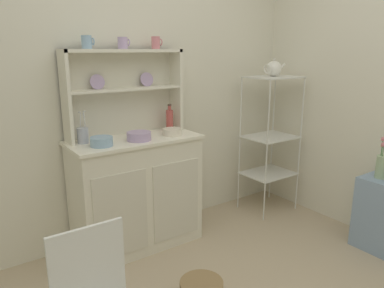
{
  "coord_description": "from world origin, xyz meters",
  "views": [
    {
      "loc": [
        -1.25,
        -1.05,
        1.52
      ],
      "look_at": [
        0.27,
        1.12,
        0.83
      ],
      "focal_mm": 34.3,
      "sensor_mm": 36.0,
      "label": 1
    }
  ],
  "objects": [
    {
      "name": "utensil_jar",
      "position": [
        -0.44,
        1.45,
        0.93
      ],
      "size": [
        0.08,
        0.08,
        0.23
      ],
      "color": "#B2B7C6",
      "rests_on": "hutch_cabinet"
    },
    {
      "name": "flower_vase",
      "position": [
        1.44,
        0.28,
        0.67
      ],
      "size": [
        0.09,
        0.09,
        0.32
      ],
      "color": "#9EB78E",
      "rests_on": "side_shelf_blue"
    },
    {
      "name": "bowl_floral_medium",
      "position": [
        -0.08,
        1.29,
        0.91
      ],
      "size": [
        0.18,
        0.18,
        0.06
      ],
      "primitive_type": "cylinder",
      "color": "#B79ECC",
      "rests_on": "hutch_cabinet"
    },
    {
      "name": "porcelain_teapot",
      "position": [
        1.27,
        1.27,
        1.35
      ],
      "size": [
        0.23,
        0.14,
        0.16
      ],
      "color": "white",
      "rests_on": "bakers_rack"
    },
    {
      "name": "cup_lilac_1",
      "position": [
        -0.08,
        1.49,
        1.56
      ],
      "size": [
        0.09,
        0.07,
        0.08
      ],
      "color": "#B79ECC",
      "rests_on": "hutch_shelf_unit"
    },
    {
      "name": "hutch_cabinet",
      "position": [
        -0.08,
        1.37,
        0.45
      ],
      "size": [
        0.98,
        0.45,
        0.88
      ],
      "color": "silver",
      "rests_on": "ground"
    },
    {
      "name": "bowl_mixing_large",
      "position": [
        -0.36,
        1.29,
        0.91
      ],
      "size": [
        0.15,
        0.15,
        0.06
      ],
      "primitive_type": "cylinder",
      "color": "#8EB2D1",
      "rests_on": "hutch_cabinet"
    },
    {
      "name": "cup_sky_0",
      "position": [
        -0.35,
        1.49,
        1.57
      ],
      "size": [
        0.08,
        0.07,
        0.09
      ],
      "color": "#8EB2D1",
      "rests_on": "hutch_shelf_unit"
    },
    {
      "name": "bakers_rack",
      "position": [
        1.27,
        1.27,
        0.8
      ],
      "size": [
        0.46,
        0.37,
        1.28
      ],
      "color": "silver",
      "rests_on": "ground"
    },
    {
      "name": "jam_bottle",
      "position": [
        0.28,
        1.45,
        0.97
      ],
      "size": [
        0.06,
        0.06,
        0.21
      ],
      "color": "#B74C47",
      "rests_on": "hutch_cabinet"
    },
    {
      "name": "bowl_cream_small",
      "position": [
        0.21,
        1.29,
        0.9
      ],
      "size": [
        0.15,
        0.15,
        0.05
      ],
      "primitive_type": "cylinder",
      "color": "silver",
      "rests_on": "hutch_cabinet"
    },
    {
      "name": "wall_back",
      "position": [
        0.0,
        1.62,
        1.25
      ],
      "size": [
        3.84,
        0.05,
        2.5
      ],
      "primitive_type": "cube",
      "color": "silver",
      "rests_on": "ground"
    },
    {
      "name": "cup_rose_2",
      "position": [
        0.19,
        1.49,
        1.57
      ],
      "size": [
        0.08,
        0.07,
        0.09
      ],
      "color": "#D17A84",
      "rests_on": "hutch_shelf_unit"
    },
    {
      "name": "hutch_shelf_unit",
      "position": [
        -0.08,
        1.53,
        1.25
      ],
      "size": [
        0.92,
        0.18,
        0.65
      ],
      "color": "silver",
      "rests_on": "hutch_cabinet"
    }
  ]
}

